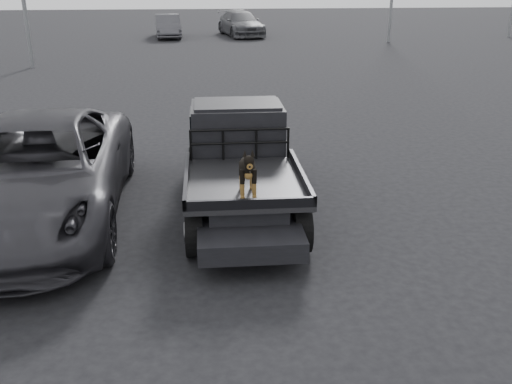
{
  "coord_description": "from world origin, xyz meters",
  "views": [
    {
      "loc": [
        -0.25,
        -7.66,
        4.14
      ],
      "look_at": [
        0.41,
        -0.35,
        1.27
      ],
      "focal_mm": 40.0,
      "sensor_mm": 36.0,
      "label": 1
    }
  ],
  "objects_px": {
    "parked_suv": "(35,172)",
    "distant_car_b": "(241,24)",
    "flatbed_ute": "(241,187)",
    "dog": "(247,171)",
    "distant_car_a": "(168,26)"
  },
  "relations": [
    {
      "from": "dog",
      "to": "distant_car_b",
      "type": "height_order",
      "value": "dog"
    },
    {
      "from": "dog",
      "to": "distant_car_a",
      "type": "bearing_deg",
      "value": 95.33
    },
    {
      "from": "parked_suv",
      "to": "distant_car_a",
      "type": "xyz_separation_m",
      "value": [
        0.72,
        29.05,
        -0.16
      ]
    },
    {
      "from": "dog",
      "to": "parked_suv",
      "type": "xyz_separation_m",
      "value": [
        -3.56,
        1.42,
        -0.41
      ]
    },
    {
      "from": "distant_car_b",
      "to": "dog",
      "type": "bearing_deg",
      "value": -105.2
    },
    {
      "from": "dog",
      "to": "distant_car_a",
      "type": "xyz_separation_m",
      "value": [
        -2.84,
        30.47,
        -0.57
      ]
    },
    {
      "from": "parked_suv",
      "to": "distant_car_b",
      "type": "xyz_separation_m",
      "value": [
        5.5,
        29.62,
        -0.1
      ]
    },
    {
      "from": "parked_suv",
      "to": "distant_car_b",
      "type": "height_order",
      "value": "parked_suv"
    },
    {
      "from": "dog",
      "to": "distant_car_a",
      "type": "distance_m",
      "value": 30.61
    },
    {
      "from": "flatbed_ute",
      "to": "parked_suv",
      "type": "xyz_separation_m",
      "value": [
        -3.55,
        -0.09,
        0.42
      ]
    },
    {
      "from": "parked_suv",
      "to": "distant_car_a",
      "type": "bearing_deg",
      "value": 86.2
    },
    {
      "from": "flatbed_ute",
      "to": "distant_car_b",
      "type": "height_order",
      "value": "distant_car_b"
    },
    {
      "from": "dog",
      "to": "flatbed_ute",
      "type": "bearing_deg",
      "value": 90.3
    },
    {
      "from": "flatbed_ute",
      "to": "dog",
      "type": "height_order",
      "value": "dog"
    },
    {
      "from": "distant_car_a",
      "to": "dog",
      "type": "bearing_deg",
      "value": -90.16
    }
  ]
}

